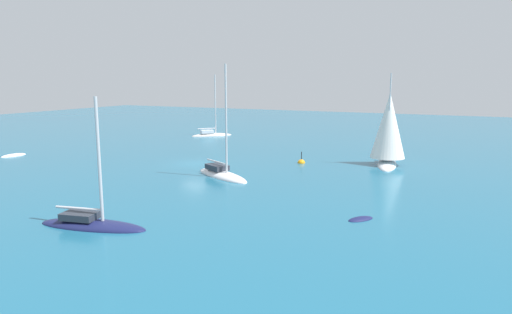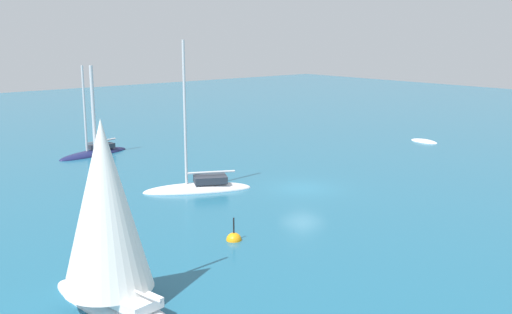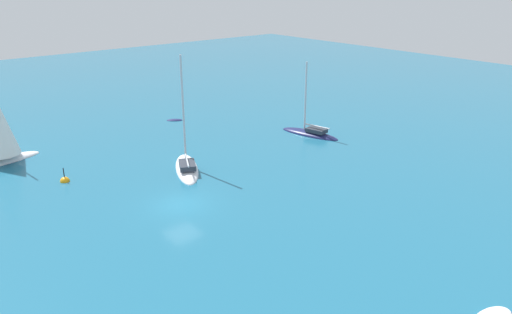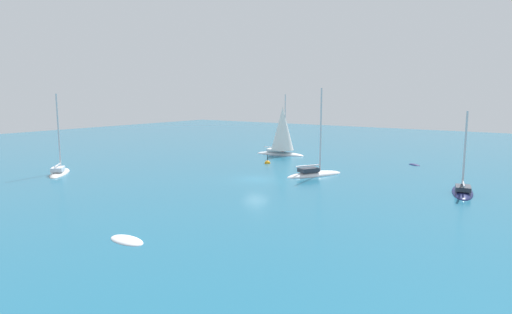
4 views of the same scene
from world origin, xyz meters
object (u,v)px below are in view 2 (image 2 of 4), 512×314
at_px(skiff_1, 424,142).
at_px(channel_buoy, 234,240).
at_px(ketch, 107,222).
at_px(ketch_1, 94,153).
at_px(ketch_2, 199,188).

distance_m(skiff_1, channel_buoy, 32.81).
height_order(ketch, ketch_1, ketch).
distance_m(skiff_1, ketch_1, 30.95).
bearing_deg(channel_buoy, ketch_1, -9.39).
distance_m(ketch_1, channel_buoy, 25.23).
bearing_deg(ketch, ketch_1, -33.24).
relative_size(skiff_1, ketch, 0.31).
bearing_deg(ketch_2, skiff_1, -150.67).
xyz_separation_m(ketch, ketch_1, (27.71, -12.35, -3.26)).
distance_m(skiff_1, ketch, 41.65).
height_order(ketch_1, ketch_2, ketch_2).
height_order(ketch, channel_buoy, ketch).
bearing_deg(ketch, channel_buoy, -80.35).
height_order(skiff_1, ketch_1, ketch_1).
relative_size(skiff_1, ketch_1, 0.37).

